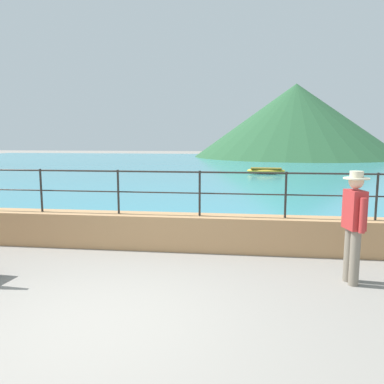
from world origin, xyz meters
TOP-DOWN VIEW (x-y plane):
  - ground_plane at (0.00, 0.00)m, footprint 120.00×120.00m
  - promenade_wall at (0.00, 3.20)m, footprint 20.00×0.56m
  - railing at (0.00, 3.20)m, footprint 18.44×0.04m
  - lake_water at (0.00, 25.84)m, footprint 64.00×44.32m
  - hill_main at (7.79, 41.69)m, footprint 23.37×23.37m
  - person_walking at (3.36, 1.70)m, footprint 0.38×0.56m
  - boat_2 at (3.17, 19.37)m, footprint 2.34×1.00m

SIDE VIEW (x-z plane):
  - ground_plane at x=0.00m, z-range 0.00..0.00m
  - lake_water at x=0.00m, z-range 0.00..0.06m
  - boat_2 at x=3.17m, z-range 0.08..0.44m
  - promenade_wall at x=0.00m, z-range 0.00..0.70m
  - person_walking at x=3.36m, z-range 0.10..1.85m
  - railing at x=0.00m, z-range 0.87..1.77m
  - hill_main at x=7.79m, z-range 0.00..8.37m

